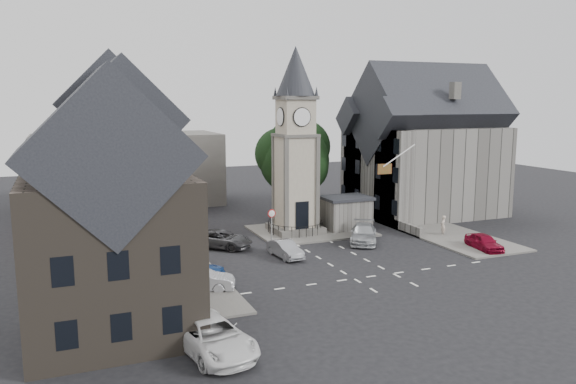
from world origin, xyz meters
name	(u,v)px	position (x,y,z in m)	size (l,w,h in m)	color
ground	(336,256)	(0.00, 0.00, 0.00)	(120.00, 120.00, 0.00)	black
pavement_west	(157,252)	(-12.50, 6.00, 0.07)	(6.00, 30.00, 0.14)	#595651
pavement_east	(409,221)	(12.00, 8.00, 0.07)	(6.00, 26.00, 0.14)	#595651
central_island	(311,231)	(1.50, 8.00, 0.08)	(10.00, 8.00, 0.16)	#595651
road_markings	(374,276)	(0.00, -5.50, 0.01)	(20.00, 8.00, 0.01)	silver
clock_tower	(295,142)	(0.00, 7.99, 8.12)	(4.86, 4.86, 16.25)	#4C4944
stone_shelter	(346,213)	(4.80, 7.50, 1.55)	(4.30, 3.30, 3.08)	#56544F
town_tree	(294,150)	(2.00, 13.00, 6.97)	(7.20, 7.20, 10.80)	black
warning_sign_post	(272,219)	(-3.20, 5.43, 2.03)	(0.70, 0.19, 2.85)	black
terrace_pink	(102,158)	(-15.50, 16.00, 6.58)	(8.10, 7.60, 12.80)	#D39199
terrace_cream	(110,167)	(-15.50, 8.00, 6.58)	(8.10, 7.60, 12.80)	#F1ECCA
terrace_tudor	(122,187)	(-15.50, 0.00, 6.19)	(8.10, 7.60, 12.00)	silver
building_sw_stone	(110,232)	(-17.00, -9.00, 5.35)	(8.60, 7.60, 10.40)	#423A31
backdrop_west	(128,170)	(-12.00, 28.00, 4.00)	(20.00, 10.00, 8.00)	#4C4944
east_building	(424,154)	(15.59, 11.00, 6.26)	(14.40, 11.40, 12.60)	#56544F
east_boundary_wall	(373,216)	(9.20, 10.00, 0.45)	(0.40, 16.00, 0.90)	#56544F
flagpole	(399,155)	(8.00, 4.00, 7.00)	(3.68, 0.10, 2.74)	white
car_west_blue	(191,268)	(-11.50, -1.42, 0.77)	(1.83, 4.54, 1.55)	navy
car_west_silver	(200,280)	(-11.50, -3.95, 0.71)	(1.50, 4.30, 1.42)	#AEB0B7
car_west_grey	(221,239)	(-7.50, 5.58, 0.71)	(2.35, 5.11, 1.42)	#333336
car_island_silver	(285,249)	(-3.78, 1.05, 0.64)	(1.34, 3.85, 1.27)	gray
car_island_east	(363,233)	(3.98, 2.84, 0.75)	(2.09, 5.15, 1.49)	#AFB3B7
car_east_red	(484,242)	(11.50, -3.00, 0.66)	(1.55, 3.85, 1.31)	maroon
van_sw_white	(212,336)	(-13.00, -12.69, 0.80)	(2.66, 5.77, 1.60)	silver
pedestrian	(443,226)	(11.50, 2.16, 0.90)	(0.66, 0.43, 1.80)	#BFAF9E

